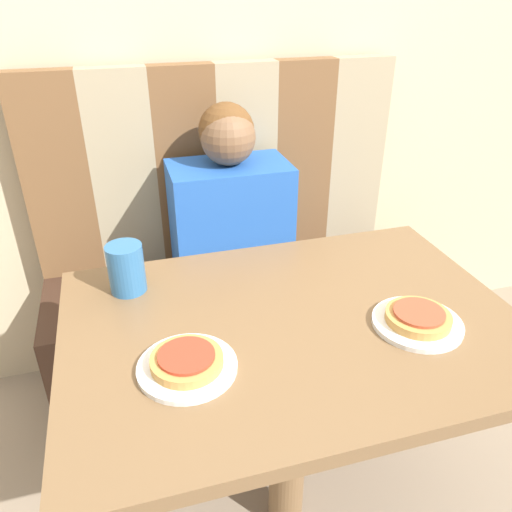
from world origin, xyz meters
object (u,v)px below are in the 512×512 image
object	(u,v)px
plate_right	(417,323)
pizza_left	(187,360)
plate_left	(187,367)
person	(230,205)
pizza_right	(418,317)
drinking_cup	(126,268)

from	to	relation	value
plate_right	pizza_left	bearing A→B (deg)	180.00
plate_left	pizza_left	xyz separation A→B (m)	(0.00, 0.00, 0.02)
person	pizza_right	distance (m)	0.77
plate_right	plate_left	bearing A→B (deg)	180.00
plate_right	drinking_cup	size ratio (longest dim) A/B	1.61
person	pizza_left	size ratio (longest dim) A/B	4.14
person	plate_right	distance (m)	0.77
pizza_left	plate_right	bearing A→B (deg)	0.00
pizza_left	plate_left	bearing A→B (deg)	0.00
plate_right	pizza_right	world-z (taller)	pizza_right
plate_right	pizza_left	world-z (taller)	pizza_left
drinking_cup	plate_left	bearing A→B (deg)	-74.23
person	plate_right	xyz separation A→B (m)	(0.26, -0.72, -0.02)
drinking_cup	pizza_left	bearing A→B (deg)	-74.23
pizza_left	drinking_cup	xyz separation A→B (m)	(-0.09, 0.33, 0.04)
plate_left	drinking_cup	world-z (taller)	drinking_cup
drinking_cup	person	bearing A→B (deg)	47.75
plate_right	pizza_right	xyz separation A→B (m)	(0.00, 0.00, 0.02)
plate_left	plate_right	world-z (taller)	same
person	drinking_cup	distance (m)	0.53
plate_left	plate_right	xyz separation A→B (m)	(0.52, 0.00, 0.00)
plate_left	pizza_right	size ratio (longest dim) A/B	1.38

